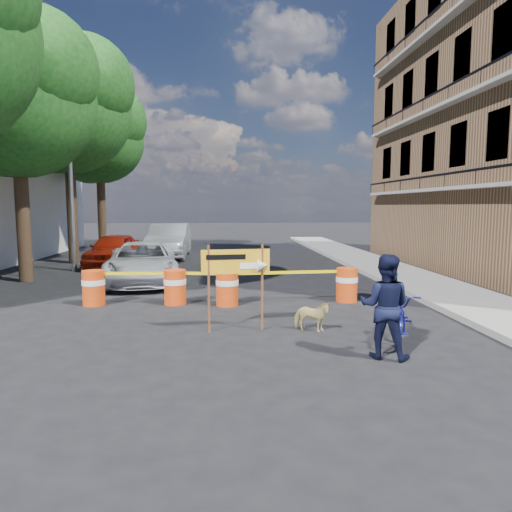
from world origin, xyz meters
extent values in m
plane|color=black|center=(0.00, 0.00, 0.00)|extent=(120.00, 120.00, 0.00)
cube|color=gray|center=(6.20, 6.00, 0.07)|extent=(2.40, 40.00, 0.15)
cylinder|color=#332316|center=(-6.80, 7.00, 2.38)|extent=(0.44, 0.44, 4.76)
sphere|color=#144614|center=(-6.80, 7.00, 5.95)|extent=(5.00, 5.00, 5.00)
sphere|color=#144614|center=(-5.92, 6.50, 6.80)|extent=(3.75, 3.75, 3.75)
sphere|color=#144614|center=(-7.55, 7.62, 5.27)|extent=(3.50, 3.50, 3.50)
cylinder|color=#332316|center=(-6.80, 12.00, 2.66)|extent=(0.44, 0.44, 5.32)
sphere|color=#144614|center=(-6.80, 12.00, 6.65)|extent=(5.40, 5.40, 5.40)
sphere|color=#144614|center=(-5.85, 11.46, 7.60)|extent=(4.05, 4.05, 4.05)
sphere|color=#144614|center=(-7.61, 12.68, 5.89)|extent=(3.78, 3.78, 3.78)
cylinder|color=#332316|center=(-6.80, 17.00, 2.46)|extent=(0.44, 0.44, 4.93)
sphere|color=#144614|center=(-6.80, 17.00, 6.16)|extent=(4.80, 4.80, 4.80)
sphere|color=#144614|center=(-5.96, 16.52, 7.04)|extent=(3.60, 3.60, 3.60)
sphere|color=#144614|center=(-7.52, 17.60, 5.46)|extent=(3.36, 3.36, 3.36)
cylinder|color=gray|center=(-6.00, 9.50, 4.00)|extent=(0.16, 0.16, 8.00)
cylinder|color=gray|center=(-5.50, 9.50, 7.90)|extent=(1.00, 0.12, 0.12)
cube|color=silver|center=(-5.00, 9.50, 7.85)|extent=(0.35, 0.18, 0.12)
cylinder|color=red|center=(-3.50, 3.09, 0.45)|extent=(0.56, 0.56, 0.90)
cylinder|color=white|center=(-3.50, 3.09, 0.60)|extent=(0.58, 0.58, 0.14)
cylinder|color=red|center=(-1.43, 3.03, 0.45)|extent=(0.56, 0.56, 0.90)
cylinder|color=white|center=(-1.43, 3.03, 0.60)|extent=(0.58, 0.58, 0.14)
cylinder|color=red|center=(-0.09, 2.80, 0.45)|extent=(0.56, 0.56, 0.90)
cylinder|color=white|center=(-0.09, 2.80, 0.60)|extent=(0.58, 0.58, 0.14)
cylinder|color=red|center=(3.09, 3.05, 0.45)|extent=(0.56, 0.56, 0.90)
cylinder|color=white|center=(3.09, 3.05, 0.60)|extent=(0.58, 0.58, 0.14)
cylinder|color=#592D19|center=(-0.48, 0.29, 0.89)|extent=(0.05, 0.05, 1.78)
cylinder|color=#592D19|center=(0.60, 0.41, 0.89)|extent=(0.05, 0.05, 1.78)
cube|color=orange|center=(0.06, 0.35, 1.43)|extent=(1.38, 0.18, 0.49)
cube|color=white|center=(0.34, 0.36, 1.34)|extent=(0.39, 0.05, 0.12)
cone|color=white|center=(0.60, 0.39, 1.34)|extent=(0.24, 0.28, 0.26)
cube|color=black|center=(-0.13, 0.31, 1.53)|extent=(0.79, 0.09, 0.10)
imported|color=black|center=(2.49, -1.43, 0.88)|extent=(1.05, 0.96, 1.75)
imported|color=#131AA0|center=(3.15, -0.52, 0.92)|extent=(0.96, 1.14, 1.84)
imported|color=tan|center=(1.59, 0.24, 0.31)|extent=(0.81, 0.60, 0.62)
imported|color=white|center=(-2.85, 6.48, 0.67)|extent=(2.87, 5.09, 1.34)
imported|color=#981C0C|center=(-4.80, 10.90, 0.69)|extent=(1.92, 4.17, 1.38)
imported|color=silver|center=(-2.80, 13.86, 0.84)|extent=(1.81, 5.12, 1.68)
camera|label=1|loc=(-0.20, -8.70, 2.54)|focal=32.00mm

